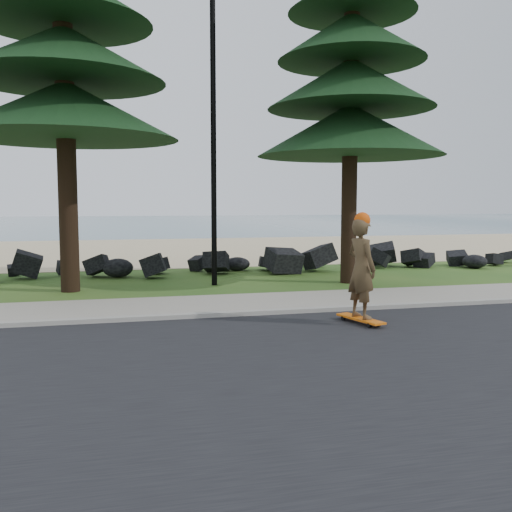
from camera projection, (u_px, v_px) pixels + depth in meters
The scene contains 9 objects.
ground at pixel (241, 307), 11.50m from camera, with size 160.00×160.00×0.00m, color #234F18.
road at pixel (319, 370), 7.15m from camera, with size 160.00×7.00×0.02m, color black.
kerb at pixel (252, 313), 10.62m from camera, with size 160.00×0.20×0.10m, color #9B978C.
sidewalk at pixel (239, 304), 11.69m from camera, with size 160.00×2.00×0.08m, color gray.
beach_sand at pixel (172, 250), 25.51m from camera, with size 160.00×15.00×0.01m, color beige.
ocean at pixel (138, 222), 60.78m from camera, with size 160.00×58.00×0.01m, color #3A6370.
seawall_boulders at pixel (201, 274), 16.91m from camera, with size 60.00×2.40×1.10m, color black, non-canonical shape.
lamp_post at pixel (213, 121), 14.20m from camera, with size 0.25×0.14×8.14m.
skateboarder at pixel (361, 269), 9.78m from camera, with size 0.57×1.06×1.92m.
Camera 1 is at (-2.45, -11.09, 2.11)m, focal length 40.00 mm.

